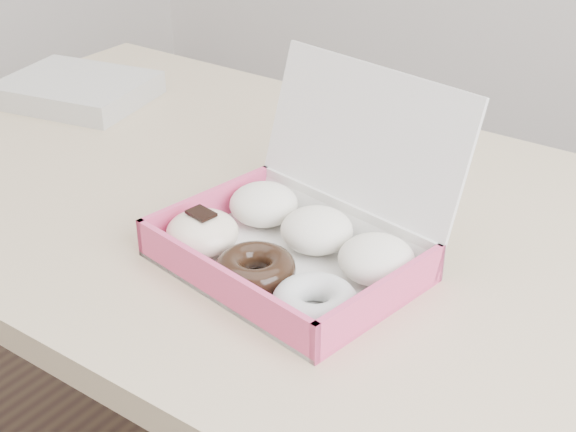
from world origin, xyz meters
The scene contains 3 objects.
table centered at (0.00, 0.00, 0.67)m, with size 1.20×0.80×0.75m.
donut_box centered at (0.21, -0.11, 0.78)m, with size 0.34×0.32×0.22m.
newspapers centered at (-0.42, 0.10, 0.77)m, with size 0.25×0.20×0.04m, color silver.
Camera 1 is at (0.69, -0.79, 1.28)m, focal length 50.00 mm.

